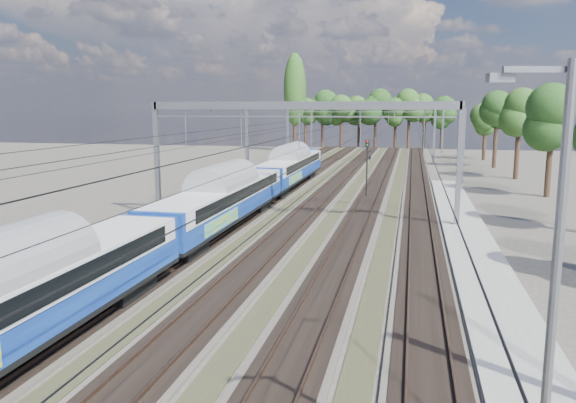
% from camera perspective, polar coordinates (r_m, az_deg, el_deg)
% --- Properties ---
extents(track_bed, '(21.00, 130.00, 0.34)m').
position_cam_1_polar(track_bed, '(57.27, 4.08, 1.01)').
color(track_bed, '#47423A').
rests_on(track_bed, ground).
extents(platform, '(3.00, 70.00, 0.30)m').
position_cam_1_polar(platform, '(32.38, 18.86, -6.04)').
color(platform, gray).
rests_on(platform, ground).
extents(catenary, '(25.65, 130.00, 9.00)m').
position_cam_1_polar(catenary, '(64.25, 5.46, 7.56)').
color(catenary, gray).
rests_on(catenary, ground).
extents(tree_belt, '(40.43, 98.40, 11.75)m').
position_cam_1_polar(tree_belt, '(103.39, 12.39, 9.04)').
color(tree_belt, black).
rests_on(tree_belt, ground).
extents(poplar, '(4.40, 4.40, 19.04)m').
position_cam_1_polar(poplar, '(111.43, 0.70, 11.24)').
color(poplar, black).
rests_on(poplar, ground).
extents(emu_train, '(3.15, 66.65, 4.61)m').
position_cam_1_polar(emu_train, '(38.84, -6.78, 0.81)').
color(emu_train, black).
rests_on(emu_train, ground).
extents(worker, '(0.60, 0.73, 1.71)m').
position_cam_1_polar(worker, '(92.01, 8.34, 4.62)').
color(worker, black).
rests_on(worker, ground).
extents(signal_near, '(0.39, 0.36, 5.56)m').
position_cam_1_polar(signal_near, '(53.73, 8.03, 4.05)').
color(signal_near, black).
rests_on(signal_near, ground).
extents(signal_far, '(0.41, 0.37, 6.02)m').
position_cam_1_polar(signal_far, '(104.78, 13.56, 6.66)').
color(signal_far, black).
rests_on(signal_far, ground).
extents(lamp_post, '(1.58, 0.41, 9.42)m').
position_cam_1_polar(lamp_post, '(12.02, 25.06, -7.89)').
color(lamp_post, gray).
rests_on(lamp_post, ground).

